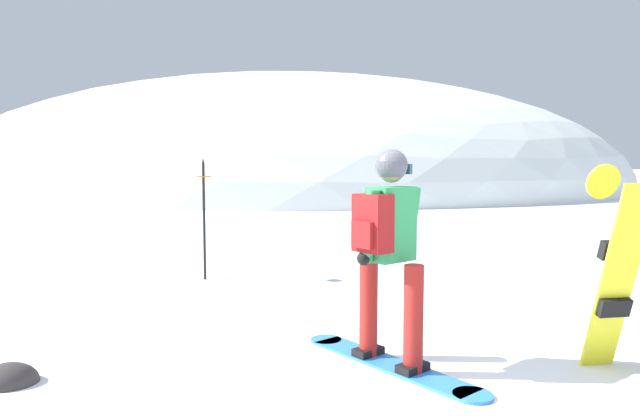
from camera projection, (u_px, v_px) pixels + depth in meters
ground_plane at (400, 392)px, 3.91m from camera, size 300.00×300.00×0.00m
ridge_peak_main at (294, 188)px, 38.34m from camera, size 43.27×38.94×14.52m
snowboarder_main at (388, 252)px, 4.32m from camera, size 1.06×1.63×1.71m
spare_snowboard at (615, 268)px, 4.21m from camera, size 0.28×0.48×1.60m
piste_marker_near at (204, 210)px, 7.65m from camera, size 0.20×0.20×1.69m
rock_dark at (8, 383)px, 4.06m from camera, size 0.43×0.36×0.30m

